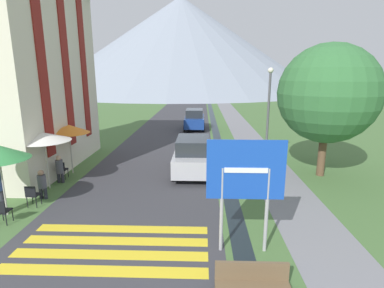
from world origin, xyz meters
name	(u,v)px	position (x,y,z in m)	size (l,w,h in m)	color
ground_plane	(202,137)	(0.00, 20.00, 0.00)	(160.00, 160.00, 0.00)	#476B38
road	(179,118)	(-2.50, 30.00, 0.00)	(6.40, 60.00, 0.01)	#38383D
footpath	(234,119)	(3.60, 30.00, 0.00)	(2.20, 60.00, 0.01)	slate
drainage_channel	(213,118)	(1.20, 30.00, 0.00)	(0.60, 60.00, 0.00)	black
crosswalk_marking	(113,247)	(-2.50, 4.53, 0.01)	(5.44, 2.54, 0.01)	yellow
mountain_distant	(181,45)	(-5.96, 83.54, 12.54)	(75.10, 75.10, 25.07)	gray
hotel_building	(12,60)	(-9.39, 12.00, 5.50)	(5.80, 8.76, 10.14)	beige
road_sign	(246,179)	(1.19, 4.53, 2.13)	(2.09, 0.11, 3.20)	#9E9EA3
parked_car_near	(193,155)	(-0.40, 11.29, 0.91)	(1.94, 4.14, 1.82)	#B2B2B7
parked_car_far	(194,119)	(-0.65, 23.28, 0.91)	(1.80, 3.87, 1.82)	navy
cafe_chair_near_left	(32,194)	(-6.25, 7.10, 0.51)	(0.40, 0.40, 0.85)	black
cafe_chair_far_right	(62,169)	(-6.55, 10.14, 0.51)	(0.40, 0.40, 0.85)	black
cafe_chair_nearest	(2,210)	(-6.51, 5.77, 0.51)	(0.40, 0.40, 0.85)	black
cafe_umbrella_middle_white	(44,137)	(-6.58, 8.97, 2.28)	(2.15, 2.15, 2.47)	#B7B2A8
cafe_umbrella_rear_orange	(69,129)	(-6.44, 11.03, 2.24)	(1.96, 1.96, 2.45)	#B7B2A8
person_seated_far	(42,183)	(-6.27, 7.87, 0.66)	(0.32, 0.32, 1.19)	#282833
person_seated_near	(60,168)	(-6.41, 9.67, 0.71)	(0.32, 0.32, 1.29)	#282833
streetlamp	(268,110)	(3.40, 12.30, 3.06)	(0.28, 0.28, 5.16)	#515156
tree_by_path	(328,94)	(5.83, 11.11, 3.95)	(4.58, 4.58, 6.25)	brown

